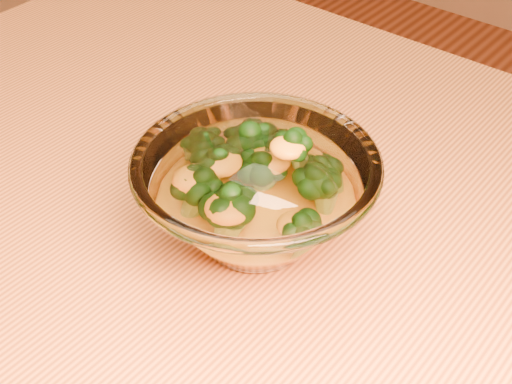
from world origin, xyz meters
TOP-DOWN VIEW (x-y plane):
  - glass_bowl at (-0.09, 0.02)m, footprint 0.19×0.19m
  - cheese_sauce at (-0.09, 0.02)m, footprint 0.11×0.11m
  - broccoli_heap at (-0.10, 0.03)m, footprint 0.15×0.12m

SIDE VIEW (x-z plane):
  - cheese_sauce at x=-0.09m, z-range 0.76..0.79m
  - glass_bowl at x=-0.09m, z-range 0.75..0.84m
  - broccoli_heap at x=-0.10m, z-range 0.77..0.84m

